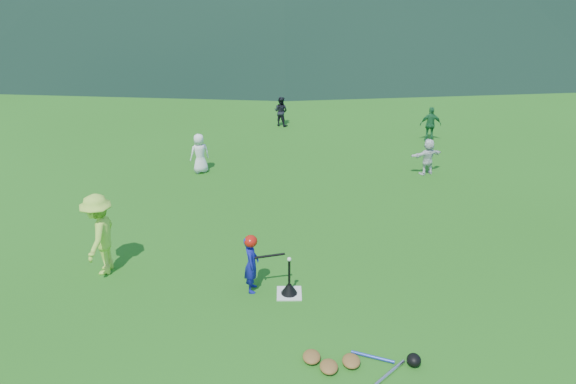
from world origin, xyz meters
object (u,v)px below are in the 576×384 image
Objects in this scene: home_plate at (289,293)px; batter_child at (251,264)px; fielder_a at (200,153)px; equipment_pile at (351,361)px; fielder_c at (431,125)px; batting_tee at (289,288)px; fielder_b at (281,111)px; adult_coach at (100,234)px; fielder_d at (428,157)px.

batter_child is (-0.68, 0.14, 0.54)m from home_plate.
fielder_a reaches higher than equipment_pile.
batting_tee is (-4.52, -8.26, -0.43)m from fielder_c.
batter_child is 9.64m from fielder_c.
fielder_c reaches higher than home_plate.
equipment_pile is at bearing 86.37° from fielder_a.
fielder_a is at bearing 112.29° from batting_tee.
fielder_b is at bearing 91.02° from batting_tee.
fielder_b is at bearing -2.05° from batter_child.
fielder_b is 1.49× the size of batting_tee.
adult_coach reaches higher than fielder_b.
home_plate is 6.29m from fielder_a.
adult_coach is 2.39× the size of batting_tee.
equipment_pile is at bearing -140.41° from batter_child.
equipment_pile is at bearing 61.74° from adult_coach.
adult_coach reaches higher than batter_child.
home_plate is 0.40× the size of fielder_c.
adult_coach is at bearing 78.13° from batter_child.
home_plate is at bearing 64.83° from fielder_c.
fielder_d reaches higher than equipment_pile.
adult_coach is 1.61× the size of fielder_b.
adult_coach is at bearing 12.30° from fielder_d.
fielder_c reaches higher than equipment_pile.
fielder_b is at bearing 161.93° from adult_coach.
home_plate is 9.43m from fielder_c.
adult_coach is 5.15m from fielder_a.
adult_coach reaches higher than home_plate.
fielder_b is 0.56× the size of equipment_pile.
adult_coach is at bearing 167.42° from home_plate.
batter_child reaches higher than fielder_b.
adult_coach reaches higher than fielder_d.
batter_child is at bearing 168.25° from home_plate.
fielder_a is at bearing 168.90° from adult_coach.
batting_tee is at bearing 79.78° from adult_coach.
equipment_pile is (-2.89, -7.49, -0.44)m from fielder_d.
fielder_b reaches higher than fielder_d.
home_plate is at bearing 35.01° from fielder_d.
fielder_d is at bearing 151.37° from fielder_a.
fielder_a reaches higher than fielder_d.
home_plate is 2.09m from equipment_pile.
adult_coach is 5.29m from equipment_pile.
fielder_b is 0.90× the size of fielder_c.
batter_child reaches higher than equipment_pile.
adult_coach reaches higher than equipment_pile.
fielder_d is (6.19, -0.18, -0.04)m from fielder_a.
home_plate is 9.93m from fielder_b.
batter_child is 5.91m from fielder_a.
fielder_d is at bearing -38.47° from batter_child.
fielder_d is (4.50, 5.48, -0.05)m from batter_child.
batter_child is 7.09m from fielder_d.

